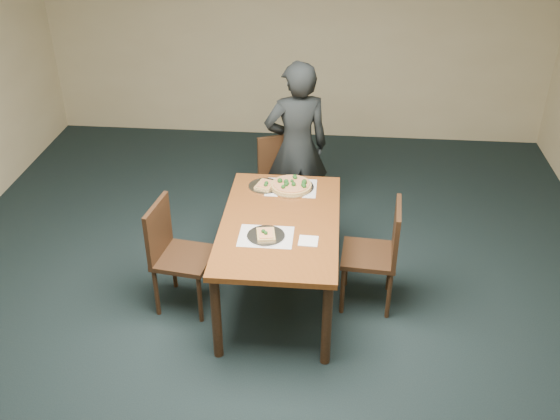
# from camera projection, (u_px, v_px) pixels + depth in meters

# --- Properties ---
(ground) EXTENTS (8.00, 8.00, 0.00)m
(ground) POSITION_uv_depth(u_px,v_px,m) (257.00, 359.00, 4.55)
(ground) COLOR black
(ground) RESTS_ON ground
(room_shell) EXTENTS (8.00, 8.00, 8.00)m
(room_shell) POSITION_uv_depth(u_px,v_px,m) (252.00, 142.00, 3.65)
(room_shell) COLOR #CDBC8E
(room_shell) RESTS_ON ground
(dining_table) EXTENTS (0.90, 1.50, 0.75)m
(dining_table) POSITION_uv_depth(u_px,v_px,m) (280.00, 231.00, 4.81)
(dining_table) COLOR #623113
(dining_table) RESTS_ON ground
(chair_far) EXTENTS (0.55, 0.55, 0.91)m
(chair_far) POSITION_uv_depth(u_px,v_px,m) (283.00, 179.00, 5.84)
(chair_far) COLOR black
(chair_far) RESTS_ON ground
(chair_left) EXTENTS (0.48, 0.48, 0.91)m
(chair_left) POSITION_uv_depth(u_px,v_px,m) (174.00, 250.00, 4.84)
(chair_left) COLOR black
(chair_left) RESTS_ON ground
(chair_right) EXTENTS (0.45, 0.45, 0.91)m
(chair_right) POSITION_uv_depth(u_px,v_px,m) (380.00, 249.00, 4.85)
(chair_right) COLOR black
(chair_right) RESTS_ON ground
(diner) EXTENTS (0.68, 0.54, 1.64)m
(diner) POSITION_uv_depth(u_px,v_px,m) (297.00, 148.00, 5.71)
(diner) COLOR black
(diner) RESTS_ON ground
(placemat_main) EXTENTS (0.42, 0.32, 0.00)m
(placemat_main) POSITION_uv_depth(u_px,v_px,m) (291.00, 188.00, 5.21)
(placemat_main) COLOR white
(placemat_main) RESTS_ON dining_table
(placemat_near) EXTENTS (0.40, 0.30, 0.00)m
(placemat_near) POSITION_uv_depth(u_px,v_px,m) (266.00, 236.00, 4.58)
(placemat_near) COLOR white
(placemat_near) RESTS_ON dining_table
(pizza_pan) EXTENTS (0.38, 0.38, 0.07)m
(pizza_pan) POSITION_uv_depth(u_px,v_px,m) (292.00, 185.00, 5.20)
(pizza_pan) COLOR silver
(pizza_pan) RESTS_ON dining_table
(slice_plate_near) EXTENTS (0.28, 0.28, 0.06)m
(slice_plate_near) POSITION_uv_depth(u_px,v_px,m) (266.00, 235.00, 4.57)
(slice_plate_near) COLOR silver
(slice_plate_near) RESTS_ON dining_table
(slice_plate_far) EXTENTS (0.28, 0.28, 0.06)m
(slice_plate_far) POSITION_uv_depth(u_px,v_px,m) (265.00, 185.00, 5.22)
(slice_plate_far) COLOR silver
(slice_plate_far) RESTS_ON dining_table
(napkin) EXTENTS (0.15, 0.15, 0.01)m
(napkin) POSITION_uv_depth(u_px,v_px,m) (308.00, 241.00, 4.52)
(napkin) COLOR white
(napkin) RESTS_ON dining_table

